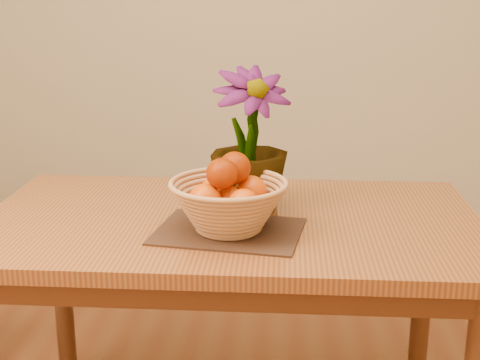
{
  "coord_description": "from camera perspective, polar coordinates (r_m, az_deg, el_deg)",
  "views": [
    {
      "loc": [
        0.15,
        -1.47,
        1.37
      ],
      "look_at": [
        0.03,
        0.2,
        0.89
      ],
      "focal_mm": 50.0,
      "sensor_mm": 36.0,
      "label": 1
    }
  ],
  "objects": [
    {
      "name": "table",
      "position": [
        1.91,
        -0.78,
        -5.66
      ],
      "size": [
        1.4,
        0.8,
        0.75
      ],
      "color": "brown",
      "rests_on": "floor"
    },
    {
      "name": "placemat",
      "position": [
        1.77,
        -0.97,
        -4.39
      ],
      "size": [
        0.42,
        0.34,
        0.01
      ],
      "primitive_type": "cube",
      "rotation": [
        0.0,
        0.0,
        -0.15
      ],
      "color": "#331D12",
      "rests_on": "table"
    },
    {
      "name": "wicker_basket",
      "position": [
        1.75,
        -0.98,
        -2.37
      ],
      "size": [
        0.31,
        0.31,
        0.13
      ],
      "color": "tan",
      "rests_on": "placemat"
    },
    {
      "name": "orange_pile",
      "position": [
        1.73,
        -0.97,
        -0.36
      ],
      "size": [
        0.2,
        0.19,
        0.15
      ],
      "rotation": [
        0.0,
        0.0,
        0.03
      ],
      "color": "#DE5203",
      "rests_on": "wicker_basket"
    },
    {
      "name": "potted_plant",
      "position": [
        1.91,
        0.82,
        3.45
      ],
      "size": [
        0.3,
        0.3,
        0.41
      ],
      "primitive_type": "imported",
      "rotation": [
        0.0,
        0.0,
        0.42
      ],
      "color": "#1C4E16",
      "rests_on": "table"
    }
  ]
}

